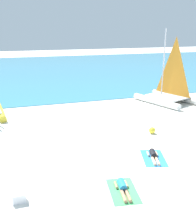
% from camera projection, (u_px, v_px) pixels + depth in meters
% --- Properties ---
extents(ground_plane, '(120.00, 120.00, 0.00)m').
position_uv_depth(ground_plane, '(81.00, 111.00, 21.67)').
color(ground_plane, white).
extents(ocean_water, '(120.00, 40.00, 0.05)m').
position_uv_depth(ocean_water, '(45.00, 70.00, 42.13)').
color(ocean_water, teal).
rests_on(ocean_water, ground).
extents(sailboat_white, '(4.55, 5.58, 6.29)m').
position_uv_depth(sailboat_white, '(167.00, 92.00, 23.83)').
color(sailboat_white, white).
rests_on(sailboat_white, ground).
extents(towel_left, '(1.39, 2.05, 0.01)m').
position_uv_depth(towel_left, '(123.00, 191.00, 11.08)').
color(towel_left, '#4CB266').
rests_on(towel_left, ground).
extents(sunbather_left, '(0.65, 1.57, 0.30)m').
position_uv_depth(sunbather_left, '(123.00, 187.00, 11.11)').
color(sunbather_left, '#268CCC').
rests_on(sunbather_left, towel_left).
extents(towel_middle, '(1.62, 2.14, 0.01)m').
position_uv_depth(towel_middle, '(154.00, 158.00, 13.85)').
color(towel_middle, '#338CD8').
rests_on(towel_middle, ground).
extents(sunbather_middle, '(0.83, 1.54, 0.30)m').
position_uv_depth(sunbather_middle, '(153.00, 155.00, 13.87)').
color(sunbather_middle, black).
rests_on(sunbather_middle, towel_middle).
extents(beach_ball, '(0.41, 0.41, 0.41)m').
position_uv_depth(beach_ball, '(152.00, 130.00, 17.02)').
color(beach_ball, yellow).
rests_on(beach_ball, ground).
extents(cooler_box, '(0.50, 0.36, 0.36)m').
position_uv_depth(cooler_box, '(19.00, 198.00, 10.33)').
color(cooler_box, white).
rests_on(cooler_box, ground).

